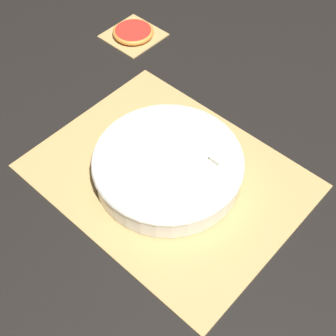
% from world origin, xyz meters
% --- Properties ---
extents(ground_plane, '(6.00, 6.00, 0.00)m').
position_xyz_m(ground_plane, '(0.00, 0.00, 0.00)').
color(ground_plane, black).
extents(bamboo_mat_center, '(0.49, 0.38, 0.01)m').
position_xyz_m(bamboo_mat_center, '(-0.00, 0.00, 0.00)').
color(bamboo_mat_center, tan).
rests_on(bamboo_mat_center, ground_plane).
extents(coaster_mat_near_right, '(0.13, 0.13, 0.01)m').
position_xyz_m(coaster_mat_near_right, '(0.36, -0.26, 0.00)').
color(coaster_mat_near_right, tan).
rests_on(coaster_mat_near_right, ground_plane).
extents(fruit_salad_bowl, '(0.28, 0.28, 0.06)m').
position_xyz_m(fruit_salad_bowl, '(-0.00, 0.00, 0.04)').
color(fruit_salad_bowl, silver).
rests_on(fruit_salad_bowl, bamboo_mat_center).
extents(grapefruit_slice, '(0.10, 0.10, 0.01)m').
position_xyz_m(grapefruit_slice, '(0.36, -0.26, 0.01)').
color(grapefruit_slice, red).
rests_on(grapefruit_slice, coaster_mat_near_right).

